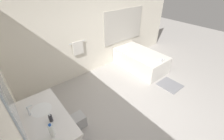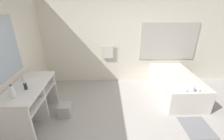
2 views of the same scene
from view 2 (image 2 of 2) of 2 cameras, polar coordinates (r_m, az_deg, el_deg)
The scene contains 9 objects.
ground_plane at distance 3.19m, azimuth 4.83°, elevation -22.51°, with size 16.00×16.00×0.00m, color #A8A39E.
wall_back_with_blinds at distance 4.52m, azimuth 2.89°, elevation 11.70°, with size 7.40×0.13×2.70m.
vanity_counter at distance 3.45m, azimuth -28.56°, elevation -8.64°, with size 0.64×1.31×0.87m.
sink_faucet at distance 3.52m, azimuth -31.03°, elevation -2.29°, with size 0.09×0.04×0.18m.
bathtub at distance 4.42m, azimuth 22.99°, elevation -4.89°, with size 0.97×1.75×0.69m.
water_bottle_1 at distance 2.98m, azimuth -33.71°, elevation -6.89°, with size 0.07×0.07×0.24m.
soap_dispenser at distance 3.16m, azimuth -30.10°, elevation -5.33°, with size 0.06×0.06×0.16m.
waste_bin at distance 3.62m, azimuth -17.49°, elevation -14.25°, with size 0.27×0.27×0.28m.
bath_mat at distance 3.68m, azimuth 29.52°, elevation -18.49°, with size 0.56×0.61×0.02m.
Camera 2 is at (-0.33, -2.17, 2.32)m, focal length 24.00 mm.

